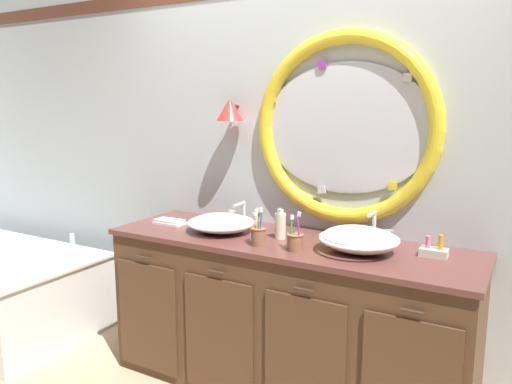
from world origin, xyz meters
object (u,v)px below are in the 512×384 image
toothbrush_holder_left (259,235)px  folded_hand_towel (170,222)px  sink_basin_left (221,223)px  toothbrush_holder_right (295,241)px  toiletry_basket (434,251)px  soap_dispenser (280,225)px  sink_basin_right (359,239)px

toothbrush_holder_left → folded_hand_towel: bearing=169.4°
folded_hand_towel → sink_basin_left: bearing=1.6°
sink_basin_left → toothbrush_holder_right: (0.54, -0.13, -0.00)m
sink_basin_left → folded_hand_towel: bearing=-178.4°
folded_hand_towel → toiletry_basket: toiletry_basket is taller
sink_basin_left → toothbrush_holder_left: (0.33, -0.14, 0.00)m
toothbrush_holder_right → soap_dispenser: bearing=135.5°
folded_hand_towel → toothbrush_holder_left: bearing=-10.6°
sink_basin_right → toothbrush_holder_left: size_ratio=1.96×
sink_basin_left → toothbrush_holder_right: toothbrush_holder_right is taller
sink_basin_right → folded_hand_towel: (-1.21, -0.01, -0.05)m
soap_dispenser → sink_basin_right: bearing=-3.9°
sink_basin_right → toothbrush_holder_left: bearing=-164.0°
toothbrush_holder_right → folded_hand_towel: bearing=172.3°
sink_basin_left → toiletry_basket: bearing=5.5°
soap_dispenser → toothbrush_holder_right: bearing=-44.5°
soap_dispenser → folded_hand_towel: size_ratio=0.91×
toothbrush_holder_left → toiletry_basket: toothbrush_holder_left is taller
soap_dispenser → folded_hand_towel: 0.76m
sink_basin_right → folded_hand_towel: size_ratio=2.12×
sink_basin_right → folded_hand_towel: 1.21m
toiletry_basket → sink_basin_right: bearing=-161.7°
toothbrush_holder_right → folded_hand_towel: toothbrush_holder_right is taller
toothbrush_holder_left → toothbrush_holder_right: bearing=2.5°
folded_hand_towel → toiletry_basket: 1.56m
sink_basin_right → toiletry_basket: (0.35, 0.11, -0.04)m
toothbrush_holder_right → soap_dispenser: (-0.17, 0.17, 0.03)m
toothbrush_holder_right → toiletry_basket: size_ratio=1.57×
sink_basin_right → toothbrush_holder_left: 0.52m
sink_basin_right → folded_hand_towel: sink_basin_right is taller
toothbrush_holder_left → soap_dispenser: toothbrush_holder_left is taller
sink_basin_left → toothbrush_holder_right: 0.56m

